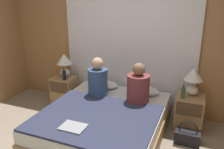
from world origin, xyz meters
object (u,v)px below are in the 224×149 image
Objects in this scene: nightstand_right at (189,112)px; nightstand_left at (65,91)px; lamp_right at (193,78)px; beer_bottle_on_right_stand at (183,93)px; laptop_on_bed at (73,127)px; bed at (105,123)px; pillow_right at (143,90)px; person_right_in_bed at (138,87)px; pillow_left at (103,84)px; beer_bottle_on_left_stand at (64,75)px; person_left_in_bed at (98,80)px; handbag_on_floor at (187,137)px; lamp_left at (64,62)px.

nightstand_left is at bearing 180.00° from nightstand_right.
beer_bottle_on_right_stand is at bearing -123.27° from lamp_right.
nightstand_right reaches higher than laptop_on_bed.
bed is 1.35m from nightstand_left.
pillow_right is 0.41m from person_right_in_bed.
beer_bottle_on_right_stand reaches higher than pillow_left.
person_right_in_bed is 1.21m from laptop_on_bed.
person_right_in_bed is 1.45m from beer_bottle_on_left_stand.
nightstand_left is 1.02× the size of pillow_left.
person_right_in_bed is (0.69, -0.00, -0.01)m from person_left_in_bed.
person_right_in_bed reaches higher than beer_bottle_on_right_stand.
nightstand_left is 2.30m from nightstand_right.
bed reaches higher than handbag_on_floor.
lamp_left is 0.80× the size of pillow_left.
beer_bottle_on_right_stand reaches higher than nightstand_right.
lamp_left reaches higher than handbag_on_floor.
nightstand_right is at bearing -5.51° from pillow_right.
person_right_in_bed is at bearing -0.00° from person_left_in_bed.
beer_bottle_on_left_stand is (-0.75, 0.17, -0.07)m from person_left_in_bed.
person_left_in_bed is 0.77m from beer_bottle_on_left_stand.
person_left_in_bed is (0.85, -0.34, -0.12)m from lamp_left.
beer_bottle_on_left_stand reaches higher than bed.
beer_bottle_on_left_stand is 2.09m from beer_bottle_on_right_stand.
laptop_on_bed is (0.23, -1.42, -0.02)m from pillow_left.
bed is 0.91m from pillow_left.
person_left_in_bed is at bearing -168.95° from nightstand_right.
handbag_on_floor is (0.80, -0.15, -0.60)m from person_right_in_bed.
nightstand_left is 1.00× the size of nightstand_right.
lamp_right is at bearing 90.00° from nightstand_right.
person_left_in_bed reaches higher than pillow_right.
lamp_right is 0.68× the size of person_right_in_bed.
beer_bottle_on_right_stand is at bearing -4.63° from lamp_left.
nightstand_right is 0.92m from person_right_in_bed.
handbag_on_floor is at bearing -85.78° from nightstand_right.
person_left_in_bed is 2.91× the size of beer_bottle_on_right_stand.
pillow_right is at bearing 174.49° from nightstand_right.
bed is at bearing 77.43° from laptop_on_bed.
person_left_in_bed reaches higher than person_right_in_bed.
handbag_on_floor is (0.03, -0.43, -0.18)m from nightstand_right.
bed is 8.78× the size of beer_bottle_on_right_stand.
handbag_on_floor is (2.34, -0.43, -0.18)m from nightstand_left.
lamp_left reaches higher than nightstand_left.
laptop_on_bed is (-0.53, -1.06, -0.22)m from person_right_in_bed.
lamp_left is at bearing 146.48° from bed.
handbag_on_floor is (1.49, -0.15, -0.61)m from person_left_in_bed.
pillow_right reaches higher than laptop_on_bed.
pillow_left is 2.45× the size of beer_bottle_on_right_stand.
nightstand_right is 1.88m from laptop_on_bed.
nightstand_left is at bearing -174.49° from pillow_left.
nightstand_left is 2.37m from lamp_right.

